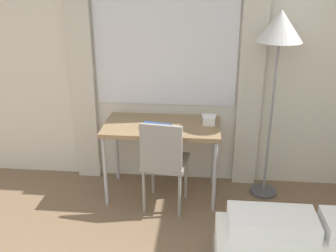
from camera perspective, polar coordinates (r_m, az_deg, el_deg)
The scene contains 6 objects.
wall_back_with_window at distance 3.98m, azimuth -1.18°, elevation 10.21°, with size 5.70×0.13×2.70m.
desk at distance 3.81m, azimuth -0.88°, elevation -0.73°, with size 1.12×0.60×0.76m.
desk_chair at distance 3.63m, azimuth -0.60°, elevation -4.82°, with size 0.45×0.45×0.91m.
standing_lamp at distance 3.70m, azimuth 15.88°, elevation 12.40°, with size 0.41×0.41×1.83m.
telephone at distance 3.81m, azimuth 5.95°, elevation 0.92°, with size 0.13×0.14×0.10m.
book at distance 3.72m, azimuth -1.74°, elevation -0.02°, with size 0.31×0.20×0.02m.
Camera 1 is at (0.45, -0.63, 2.16)m, focal length 42.00 mm.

